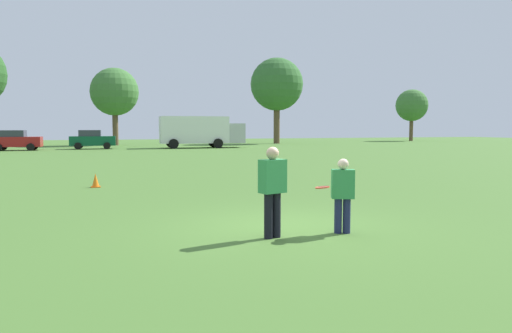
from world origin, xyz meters
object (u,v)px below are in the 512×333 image
object	(u,v)px
player_defender	(343,192)
frisbee	(322,187)
parked_car_center	(16,140)
parked_car_mid_right	(92,139)
traffic_cone	(96,181)
player_thrower	(273,187)
box_truck	(200,131)

from	to	relation	value
player_defender	frisbee	size ratio (longest dim) A/B	5.37
frisbee	parked_car_center	xyz separation A→B (m)	(-10.66, 39.91, -0.02)
parked_car_center	parked_car_mid_right	distance (m)	6.61
traffic_cone	player_thrower	bearing A→B (deg)	-71.28
player_thrower	frisbee	xyz separation A→B (m)	(0.93, -0.21, -0.02)
parked_car_center	player_thrower	bearing A→B (deg)	-76.23
frisbee	player_defender	bearing A→B (deg)	15.42
player_defender	frisbee	bearing A→B (deg)	-164.58
player_defender	box_truck	size ratio (longest dim) A/B	0.17
frisbee	traffic_cone	xyz separation A→B (m)	(-4.02, 9.33, -0.71)
player_thrower	parked_car_center	size ratio (longest dim) A/B	0.40
frisbee	parked_car_mid_right	bearing A→B (deg)	95.75
player_defender	parked_car_mid_right	bearing A→B (deg)	96.48
player_defender	traffic_cone	xyz separation A→B (m)	(-4.53, 9.19, -0.59)
frisbee	box_truck	xyz separation A→B (m)	(6.31, 40.07, 0.81)
frisbee	box_truck	world-z (taller)	box_truck
parked_car_center	traffic_cone	bearing A→B (deg)	-77.75
frisbee	box_truck	size ratio (longest dim) A/B	0.03
traffic_cone	box_truck	size ratio (longest dim) A/B	0.06
traffic_cone	parked_car_mid_right	xyz separation A→B (m)	(-0.10, 31.53, 0.69)
player_thrower	traffic_cone	distance (m)	9.66
player_thrower	frisbee	bearing A→B (deg)	-12.50
parked_car_center	parked_car_mid_right	size ratio (longest dim) A/B	1.00
player_thrower	traffic_cone	world-z (taller)	player_thrower
player_defender	traffic_cone	world-z (taller)	player_defender
box_truck	traffic_cone	bearing A→B (deg)	-108.57
parked_car_center	box_truck	bearing A→B (deg)	0.56
player_defender	parked_car_center	size ratio (longest dim) A/B	0.34
frisbee	traffic_cone	world-z (taller)	frisbee
parked_car_center	box_truck	world-z (taller)	box_truck
frisbee	parked_car_mid_right	xyz separation A→B (m)	(-4.12, 40.86, -0.02)
parked_car_mid_right	traffic_cone	bearing A→B (deg)	-89.82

